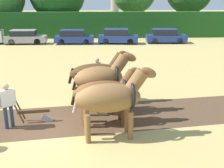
% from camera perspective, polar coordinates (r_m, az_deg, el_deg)
% --- Properties ---
extents(ground_plane, '(240.00, 240.00, 0.00)m').
position_cam_1_polar(ground_plane, '(10.45, -12.21, -9.64)').
color(ground_plane, tan).
extents(hedgerow, '(73.91, 1.73, 3.14)m').
position_cam_1_polar(hedgerow, '(35.87, -5.82, 11.88)').
color(hedgerow, '#1E511E').
rests_on(hedgerow, ground).
extents(draft_horse_lead_left, '(2.92, 1.32, 2.52)m').
position_cam_1_polar(draft_horse_lead_left, '(9.39, -0.12, -2.77)').
color(draft_horse_lead_left, brown).
rests_on(draft_horse_lead_left, ground).
extents(draft_horse_lead_right, '(2.88, 1.18, 2.24)m').
position_cam_1_polar(draft_horse_lead_right, '(10.52, -1.27, -1.60)').
color(draft_horse_lead_right, brown).
rests_on(draft_horse_lead_right, ground).
extents(draft_horse_trail_left, '(2.74, 1.29, 2.60)m').
position_cam_1_polar(draft_horse_trail_left, '(11.54, -2.18, 1.24)').
color(draft_horse_trail_left, brown).
rests_on(draft_horse_trail_left, ground).
extents(draft_horse_trail_right, '(2.94, 1.19, 2.46)m').
position_cam_1_polar(draft_horse_trail_right, '(12.67, -2.93, 2.26)').
color(draft_horse_trail_right, '#513319').
rests_on(draft_horse_trail_right, ground).
extents(plow, '(1.50, 0.52, 1.13)m').
position_cam_1_polar(plow, '(11.32, -14.98, -6.00)').
color(plow, '#4C331E').
rests_on(plow, ground).
extents(farmer_at_plow, '(0.53, 0.49, 1.72)m').
position_cam_1_polar(farmer_at_plow, '(10.89, -20.52, -3.50)').
color(farmer_at_plow, '#28334C').
rests_on(farmer_at_plow, ground).
extents(farmer_beside_team, '(0.38, 0.65, 1.76)m').
position_cam_1_polar(farmer_beside_team, '(14.39, -3.06, 2.46)').
color(farmer_beside_team, '#38332D').
rests_on(farmer_beside_team, ground).
extents(parked_car_left, '(4.27, 1.81, 1.50)m').
position_cam_1_polar(parked_car_left, '(31.82, -17.20, 9.08)').
color(parked_car_left, '#9E9EA8').
rests_on(parked_car_left, ground).
extents(parked_car_center_left, '(4.19, 1.83, 1.50)m').
position_cam_1_polar(parked_car_center_left, '(30.81, -7.78, 9.42)').
color(parked_car_center_left, navy).
rests_on(parked_car_center_left, ground).
extents(parked_car_center, '(4.39, 2.22, 1.59)m').
position_cam_1_polar(parked_car_center, '(30.65, 1.16, 9.61)').
color(parked_car_center, navy).
rests_on(parked_car_center, ground).
extents(parked_car_center_right, '(4.43, 2.04, 1.54)m').
position_cam_1_polar(parked_car_center_right, '(31.66, 10.81, 9.52)').
color(parked_car_center_right, navy).
rests_on(parked_car_center_right, ground).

